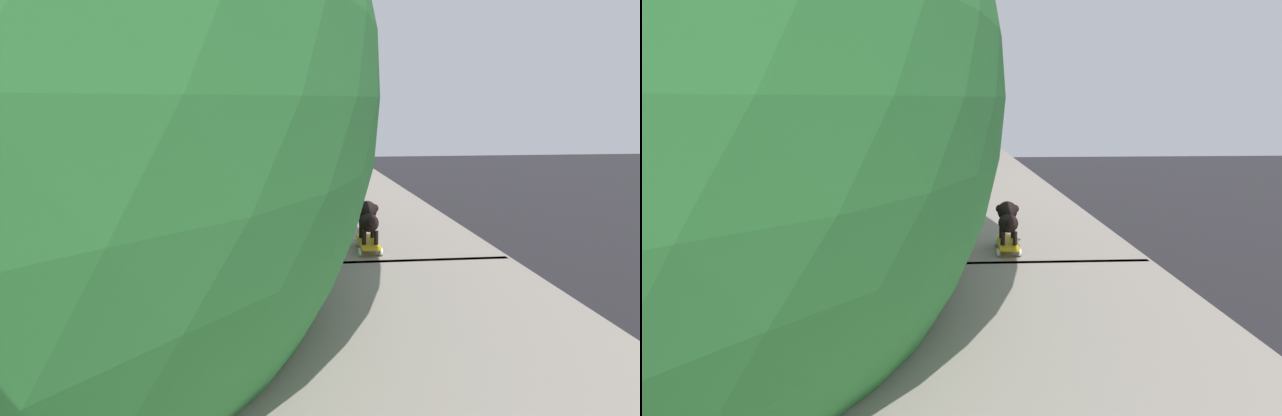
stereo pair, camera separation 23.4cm
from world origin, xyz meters
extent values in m
cube|color=gray|center=(1.07, 0.00, 5.51)|extent=(2.74, 29.77, 0.47)
cube|color=black|center=(1.07, 0.51, 5.74)|extent=(2.68, 0.06, 0.00)
cube|color=gray|center=(-0.25, 0.00, 5.80)|extent=(0.20, 28.28, 0.11)
cylinder|color=#1D7D40|center=(-0.25, 0.00, 7.04)|extent=(0.06, 28.28, 0.06)
cylinder|color=#1D7D40|center=(-0.25, 0.00, 6.51)|extent=(0.04, 28.28, 0.04)
cylinder|color=#1D7D40|center=(-0.25, -1.53, 6.45)|extent=(0.04, 0.04, 1.18)
cylinder|color=#1D7D40|center=(-0.25, -0.92, 6.45)|extent=(0.04, 0.04, 1.18)
cylinder|color=#1D7D40|center=(-0.25, -0.31, 6.45)|extent=(0.04, 0.04, 1.18)
cylinder|color=#1D7D40|center=(-0.25, 0.31, 6.45)|extent=(0.04, 0.04, 1.18)
cylinder|color=#1D7D40|center=(-0.25, 0.92, 6.45)|extent=(0.04, 0.04, 1.18)
cylinder|color=#1D7D40|center=(-0.25, 1.53, 6.45)|extent=(0.04, 0.04, 1.18)
cylinder|color=#1D7D40|center=(-0.25, 2.14, 6.45)|extent=(0.04, 0.04, 1.18)
cylinder|color=#1D7D40|center=(-0.25, 2.75, 6.45)|extent=(0.04, 0.04, 1.18)
cylinder|color=#1D7D40|center=(-0.25, 3.36, 6.45)|extent=(0.04, 0.04, 1.18)
cylinder|color=#1D7D40|center=(-0.25, 3.97, 6.45)|extent=(0.04, 0.04, 1.18)
cylinder|color=#1D7D40|center=(-0.25, 4.58, 6.45)|extent=(0.04, 0.04, 1.18)
cylinder|color=#1D7D40|center=(-0.25, 5.19, 6.45)|extent=(0.04, 0.04, 1.18)
cylinder|color=#1D7D40|center=(-0.25, 5.80, 6.45)|extent=(0.04, 0.04, 1.18)
cylinder|color=#1D7D40|center=(-0.25, 6.41, 6.45)|extent=(0.04, 0.04, 1.18)
cylinder|color=#1D7D40|center=(-0.25, 7.02, 6.45)|extent=(0.04, 0.04, 1.18)
cylinder|color=#1D7D40|center=(-0.25, 7.63, 6.45)|extent=(0.04, 0.04, 1.18)
cylinder|color=#1D7D40|center=(-0.25, 8.24, 6.45)|extent=(0.04, 0.04, 1.18)
cylinder|color=#1D7D40|center=(-0.25, 8.85, 6.45)|extent=(0.04, 0.04, 1.18)
cylinder|color=#1D7D40|center=(-0.25, 9.46, 6.45)|extent=(0.04, 0.04, 1.18)
cylinder|color=#1D7D40|center=(-0.25, 10.07, 6.45)|extent=(0.04, 0.04, 1.18)
cylinder|color=#1D7D40|center=(-0.25, 10.68, 6.45)|extent=(0.04, 0.04, 1.18)
cylinder|color=#1D7D40|center=(-0.25, 11.29, 6.45)|extent=(0.04, 0.04, 1.18)
cylinder|color=#1D7D40|center=(-0.25, 11.90, 6.45)|extent=(0.04, 0.04, 1.18)
cylinder|color=#1D7D40|center=(-0.25, 12.51, 6.45)|extent=(0.04, 0.04, 1.18)
cylinder|color=#1D7D40|center=(-0.25, 13.12, 6.45)|extent=(0.04, 0.04, 1.18)
cylinder|color=#1D7D40|center=(-0.25, 13.73, 6.45)|extent=(0.04, 0.04, 1.18)
cube|color=#1E232B|center=(-4.57, 6.21, 1.15)|extent=(1.62, 2.11, 0.56)
cylinder|color=black|center=(-3.67, 7.63, 0.31)|extent=(0.24, 0.61, 0.61)
cylinder|color=black|center=(-5.46, 7.63, 0.31)|extent=(0.24, 0.61, 0.61)
cylinder|color=black|center=(-7.05, 10.93, 0.30)|extent=(0.22, 0.61, 0.61)
cube|color=beige|center=(-8.11, 22.28, 1.70)|extent=(2.47, 11.06, 2.85)
cube|color=black|center=(-8.11, 22.28, 2.20)|extent=(2.49, 10.17, 0.70)
cylinder|color=black|center=(-6.92, 26.15, 0.48)|extent=(0.28, 0.96, 0.96)
cylinder|color=black|center=(-9.29, 26.15, 0.48)|extent=(0.28, 0.96, 0.96)
cylinder|color=black|center=(-6.92, 19.24, 0.48)|extent=(0.28, 0.96, 0.96)
cylinder|color=black|center=(-9.29, 19.24, 0.48)|extent=(0.28, 0.96, 0.96)
cylinder|color=#493428|center=(-1.83, 7.41, 2.92)|extent=(0.58, 0.58, 5.83)
ellipsoid|color=#3A7133|center=(-1.83, 7.41, 7.32)|extent=(5.40, 5.40, 4.70)
cylinder|color=#533432|center=(-2.03, 14.17, 3.16)|extent=(0.45, 0.45, 6.33)
ellipsoid|color=#2E6B30|center=(-2.03, 14.17, 7.89)|extent=(5.67, 5.67, 4.08)
cylinder|color=#4D312D|center=(-2.01, 21.96, 2.93)|extent=(0.43, 0.43, 5.86)
ellipsoid|color=#2E6C30|center=(-2.01, 21.96, 7.36)|extent=(5.46, 5.46, 4.67)
cube|color=gold|center=(1.30, 0.82, 5.82)|extent=(0.19, 0.47, 0.02)
cylinder|color=white|center=(1.40, 0.97, 5.78)|extent=(0.03, 0.07, 0.06)
cylinder|color=white|center=(1.23, 0.98, 5.78)|extent=(0.03, 0.07, 0.06)
cylinder|color=white|center=(1.38, 0.67, 5.78)|extent=(0.03, 0.07, 0.06)
cylinder|color=white|center=(1.21, 0.68, 5.78)|extent=(0.03, 0.07, 0.06)
cylinder|color=black|center=(1.36, 0.93, 5.89)|extent=(0.04, 0.04, 0.11)
cylinder|color=black|center=(1.26, 0.93, 5.89)|extent=(0.04, 0.04, 0.11)
cylinder|color=black|center=(1.35, 0.70, 5.89)|extent=(0.04, 0.04, 0.11)
cylinder|color=black|center=(1.25, 0.71, 5.89)|extent=(0.04, 0.04, 0.11)
ellipsoid|color=black|center=(1.30, 0.82, 5.99)|extent=(0.19, 0.31, 0.15)
sphere|color=black|center=(1.31, 0.94, 6.07)|extent=(0.17, 0.17, 0.17)
ellipsoid|color=black|center=(1.32, 1.02, 6.06)|extent=(0.07, 0.08, 0.05)
sphere|color=black|center=(1.38, 0.94, 6.09)|extent=(0.07, 0.07, 0.07)
sphere|color=black|center=(1.25, 0.95, 6.09)|extent=(0.07, 0.07, 0.07)
sphere|color=black|center=(1.29, 0.66, 6.04)|extent=(0.08, 0.08, 0.08)
camera|label=1|loc=(0.46, -3.38, 7.02)|focal=28.92mm
camera|label=2|loc=(0.70, -3.39, 7.02)|focal=28.92mm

